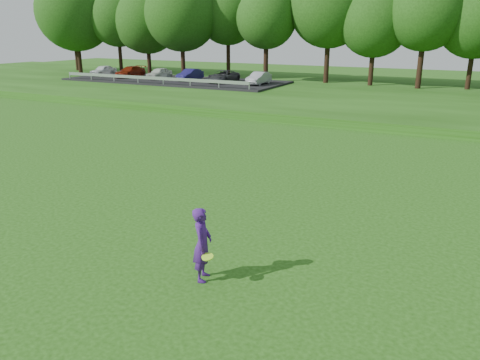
% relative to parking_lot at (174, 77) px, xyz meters
% --- Properties ---
extents(ground, '(140.00, 140.00, 0.00)m').
position_rel_parking_lot_xyz_m(ground, '(23.92, -32.82, -1.06)').
color(ground, '#1C470D').
rests_on(ground, ground).
extents(berm, '(130.00, 30.00, 0.60)m').
position_rel_parking_lot_xyz_m(berm, '(23.92, 1.18, -0.76)').
color(berm, '#1C470D').
rests_on(berm, ground).
extents(walking_path, '(130.00, 1.60, 0.04)m').
position_rel_parking_lot_xyz_m(walking_path, '(23.92, -12.82, -1.04)').
color(walking_path, gray).
rests_on(walking_path, ground).
extents(treeline, '(104.00, 7.00, 15.00)m').
position_rel_parking_lot_xyz_m(treeline, '(23.92, 5.18, 7.04)').
color(treeline, '#1A3D0E').
rests_on(treeline, berm).
extents(parking_lot, '(24.00, 9.00, 1.38)m').
position_rel_parking_lot_xyz_m(parking_lot, '(0.00, 0.00, 0.00)').
color(parking_lot, black).
rests_on(parking_lot, berm).
extents(woman, '(0.76, 0.80, 1.89)m').
position_rel_parking_lot_xyz_m(woman, '(23.94, -33.52, -0.11)').
color(woman, '#421973').
rests_on(woman, ground).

